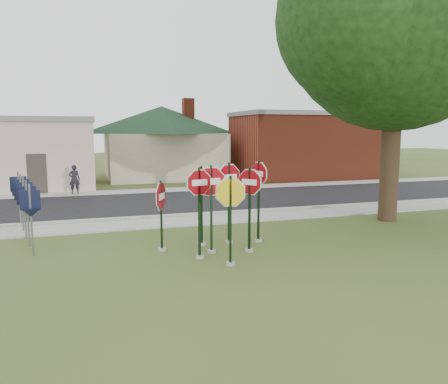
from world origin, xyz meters
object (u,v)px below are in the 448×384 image
object	(u,v)px
stop_sign_yellow	(230,209)
oak_tree	(398,15)
stop_sign_center	(211,196)
stop_sign_left	(199,201)
pedestrian	(74,179)

from	to	relation	value
stop_sign_yellow	oak_tree	xyz separation A→B (m)	(7.57, 3.54, 6.11)
stop_sign_center	stop_sign_yellow	bearing A→B (deg)	-83.70
stop_sign_center	oak_tree	world-z (taller)	oak_tree
stop_sign_center	oak_tree	xyz separation A→B (m)	(7.71, 2.27, 5.94)
stop_sign_center	stop_sign_yellow	xyz separation A→B (m)	(0.14, -1.27, -0.16)
stop_sign_yellow	stop_sign_left	size ratio (longest dim) A/B	0.95
stop_sign_yellow	pedestrian	size ratio (longest dim) A/B	1.54
stop_sign_yellow	stop_sign_left	distance (m)	1.03
stop_sign_left	oak_tree	distance (m)	10.49
stop_sign_center	pedestrian	size ratio (longest dim) A/B	1.66
oak_tree	pedestrian	xyz separation A→B (m)	(-11.59, 10.63, -6.73)
oak_tree	stop_sign_center	bearing A→B (deg)	-163.60
stop_sign_yellow	oak_tree	world-z (taller)	oak_tree
stop_sign_center	pedestrian	bearing A→B (deg)	106.76
pedestrian	stop_sign_yellow	bearing A→B (deg)	108.93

